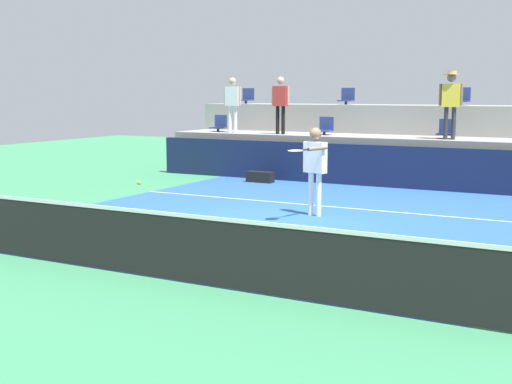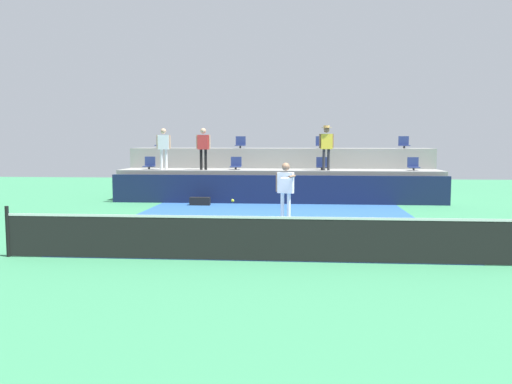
% 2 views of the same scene
% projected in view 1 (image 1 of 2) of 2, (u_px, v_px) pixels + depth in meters
% --- Properties ---
extents(ground_plane, '(40.00, 40.00, 0.00)m').
position_uv_depth(ground_plane, '(266.00, 224.00, 12.65)').
color(ground_plane, '#388456').
extents(court_inner_paint, '(9.00, 10.00, 0.01)m').
position_uv_depth(court_inner_paint, '(288.00, 216.00, 13.53)').
color(court_inner_paint, '#285693').
rests_on(court_inner_paint, ground_plane).
extents(court_service_line, '(9.00, 0.06, 0.00)m').
position_uv_depth(court_service_line, '(315.00, 205.00, 14.75)').
color(court_service_line, white).
rests_on(court_service_line, ground_plane).
extents(tennis_net, '(10.48, 0.08, 1.07)m').
position_uv_depth(tennis_net, '(131.00, 239.00, 9.09)').
color(tennis_net, black).
rests_on(tennis_net, ground_plane).
extents(sponsor_backboard, '(13.00, 0.16, 1.10)m').
position_uv_depth(sponsor_backboard, '(369.00, 165.00, 17.82)').
color(sponsor_backboard, '#141E42').
rests_on(sponsor_backboard, ground_plane).
extents(seating_tier_lower, '(13.00, 1.80, 1.25)m').
position_uv_depth(seating_tier_lower, '(383.00, 158.00, 18.94)').
color(seating_tier_lower, gray).
rests_on(seating_tier_lower, ground_plane).
extents(seating_tier_upper, '(13.00, 1.80, 2.10)m').
position_uv_depth(seating_tier_upper, '(402.00, 140.00, 20.45)').
color(seating_tier_upper, gray).
rests_on(seating_tier_upper, ground_plane).
extents(stadium_chair_lower_far_left, '(0.44, 0.40, 0.52)m').
position_uv_depth(stadium_chair_lower_far_left, '(219.00, 125.00, 21.25)').
color(stadium_chair_lower_far_left, '#2D2D33').
rests_on(stadium_chair_lower_far_left, seating_tier_lower).
extents(stadium_chair_lower_left, '(0.44, 0.40, 0.52)m').
position_uv_depth(stadium_chair_lower_left, '(325.00, 127.00, 19.57)').
color(stadium_chair_lower_left, '#2D2D33').
rests_on(stadium_chair_lower_left, seating_tier_lower).
extents(stadium_chair_lower_right, '(0.44, 0.40, 0.52)m').
position_uv_depth(stadium_chair_lower_right, '(447.00, 130.00, 17.95)').
color(stadium_chair_lower_right, '#2D2D33').
rests_on(stadium_chair_lower_right, seating_tier_lower).
extents(stadium_chair_upper_far_left, '(0.44, 0.40, 0.52)m').
position_uv_depth(stadium_chair_upper_far_left, '(247.00, 97.00, 22.69)').
color(stadium_chair_upper_far_left, '#2D2D33').
rests_on(stadium_chair_upper_far_left, seating_tier_upper).
extents(stadium_chair_upper_left, '(0.44, 0.40, 0.52)m').
position_uv_depth(stadium_chair_upper_left, '(347.00, 98.00, 21.03)').
color(stadium_chair_upper_left, '#2D2D33').
rests_on(stadium_chair_upper_left, seating_tier_upper).
extents(stadium_chair_upper_right, '(0.44, 0.40, 0.52)m').
position_uv_depth(stadium_chair_upper_right, '(462.00, 98.00, 19.39)').
color(stadium_chair_upper_right, '#2D2D33').
rests_on(stadium_chair_upper_right, seating_tier_upper).
extents(tennis_player, '(0.60, 1.31, 1.78)m').
position_uv_depth(tennis_player, '(314.00, 162.00, 13.37)').
color(tennis_player, white).
rests_on(tennis_player, ground_plane).
extents(spectator_leaning_on_rail, '(0.59, 0.23, 1.67)m').
position_uv_depth(spectator_leaning_on_rail, '(233.00, 100.00, 20.47)').
color(spectator_leaning_on_rail, white).
rests_on(spectator_leaning_on_rail, seating_tier_lower).
extents(spectator_in_grey, '(0.59, 0.24, 1.68)m').
position_uv_depth(spectator_in_grey, '(280.00, 100.00, 19.71)').
color(spectator_in_grey, black).
rests_on(spectator_in_grey, seating_tier_lower).
extents(spectator_with_hat, '(0.60, 0.50, 1.78)m').
position_uv_depth(spectator_with_hat, '(451.00, 97.00, 17.42)').
color(spectator_with_hat, '#2D2D33').
rests_on(spectator_with_hat, seating_tier_lower).
extents(tennis_ball, '(0.07, 0.07, 0.07)m').
position_uv_depth(tennis_ball, '(139.00, 183.00, 10.08)').
color(tennis_ball, '#CCE033').
extents(equipment_bag, '(0.76, 0.28, 0.30)m').
position_uv_depth(equipment_bag, '(260.00, 177.00, 18.59)').
color(equipment_bag, black).
rests_on(equipment_bag, ground_plane).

